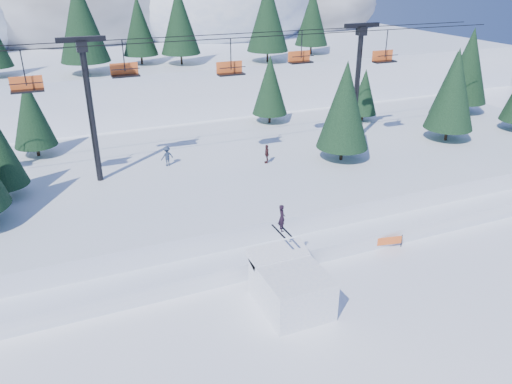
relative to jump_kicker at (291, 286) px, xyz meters
name	(u,v)px	position (x,y,z in m)	size (l,w,h in m)	color
ground	(326,321)	(1.15, -1.98, -1.24)	(160.00, 160.00, 0.00)	white
mid_shelf	(216,177)	(1.15, 16.02, 0.01)	(70.00, 22.00, 2.50)	white
berm	(265,241)	(1.15, 6.02, -0.69)	(70.00, 6.00, 1.10)	white
mountain_ridge	(77,15)	(-3.93, 71.35, 8.40)	(119.00, 60.29, 26.46)	white
jump_kicker	(291,286)	(0.00, 0.00, 0.00)	(3.36, 4.58, 5.43)	white
chairlift	(221,77)	(1.89, 16.07, 8.08)	(46.00, 3.21, 10.28)	black
conifer_stand	(249,104)	(4.33, 16.42, 5.68)	(62.67, 17.50, 9.49)	black
distant_skiers	(186,160)	(-1.40, 15.34, 2.11)	(31.75, 8.82, 1.83)	#233C23
banner_near	(382,242)	(8.20, 2.97, -0.70)	(2.81, 0.59, 0.90)	black
banner_far	(388,237)	(8.97, 3.38, -0.70)	(2.79, 0.67, 0.90)	black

